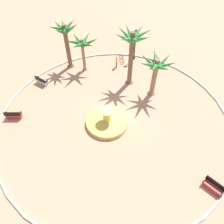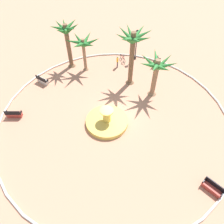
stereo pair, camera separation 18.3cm
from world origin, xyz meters
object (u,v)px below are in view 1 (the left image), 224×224
fountain (107,121)px  bench_southeast (155,63)px  palm_tree_near_fountain (156,69)px  bench_west (213,187)px  palm_tree_far_side (132,46)px  person_cyclist_helmet (117,61)px  palm_tree_by_curb (82,45)px  palm_tree_mid_plaza (66,36)px  bicycle_red_frame (122,58)px  lamppost (135,42)px  bench_east (42,81)px  bench_north (14,115)px

fountain → bench_southeast: (-7.98, -8.62, 0.06)m
fountain → palm_tree_near_fountain: (-5.74, -3.33, 3.17)m
bench_west → bench_southeast: 16.80m
palm_tree_far_side → person_cyclist_helmet: 5.25m
palm_tree_by_curb → palm_tree_mid_plaza: 2.21m
palm_tree_by_curb → bicycle_red_frame: (-5.08, -1.03, -3.08)m
lamppost → palm_tree_mid_plaza: bearing=0.9°
palm_tree_near_fountain → person_cyclist_helmet: size_ratio=2.89×
bicycle_red_frame → bench_east: bearing=15.4°
bench_north → palm_tree_far_side: bearing=-165.8°
bench_north → lamppost: bearing=-151.5°
bench_east → bicycle_red_frame: bearing=-164.6°
palm_tree_mid_plaza → lamppost: size_ratio=1.39×
bicycle_red_frame → bench_north: bearing=31.1°
fountain → bench_north: bearing=-15.2°
palm_tree_mid_plaza → palm_tree_far_side: size_ratio=0.88×
palm_tree_near_fountain → palm_tree_by_curb: size_ratio=1.07×
bench_north → fountain: bearing=164.8°
palm_tree_mid_plaza → fountain: bearing=106.2°
fountain → bench_east: 10.00m
palm_tree_mid_plaza → person_cyclist_helmet: size_ratio=3.51×
bench_southeast → person_cyclist_helmet: person_cyclist_helmet is taller
palm_tree_mid_plaza → bench_southeast: 11.81m
palm_tree_near_fountain → person_cyclist_helmet: palm_tree_near_fountain is taller
fountain → palm_tree_mid_plaza: bearing=-73.8°
palm_tree_mid_plaza → bench_southeast: (-11.00, 1.79, -3.91)m
lamppost → bench_southeast: bearing=141.2°
palm_tree_far_side → bicycle_red_frame: 6.45m
palm_tree_by_curb → bicycle_red_frame: palm_tree_by_curb is taller
bench_west → bicycle_red_frame: (3.12, -18.52, 0.04)m
palm_tree_far_side → bicycle_red_frame: (-0.09, -4.60, -4.52)m
person_cyclist_helmet → fountain: bearing=72.6°
lamppost → person_cyclist_helmet: lamppost is taller
palm_tree_near_fountain → bicycle_red_frame: (1.91, -7.05, -3.08)m
palm_tree_near_fountain → palm_tree_mid_plaza: palm_tree_mid_plaza is taller
palm_tree_mid_plaza → bicycle_red_frame: 7.86m
palm_tree_near_fountain → bicycle_red_frame: bearing=-74.8°
palm_tree_by_curb → palm_tree_mid_plaza: (1.77, -1.07, 0.80)m
palm_tree_near_fountain → bench_west: 11.95m
palm_tree_far_side → fountain: bearing=57.2°
bench_north → lamppost: 16.98m
fountain → bicycle_red_frame: (-3.82, -10.38, 0.09)m
fountain → bench_west: size_ratio=2.62×
bench_west → lamppost: bearing=-85.9°
lamppost → bench_east: bearing=13.9°
palm_tree_by_curb → bench_west: palm_tree_by_curb is taller
palm_tree_mid_plaza → palm_tree_near_fountain: bearing=141.1°
bicycle_red_frame → person_cyclist_helmet: person_cyclist_helmet is taller
bench_southeast → bicycle_red_frame: 4.51m
palm_tree_by_curb → person_cyclist_helmet: size_ratio=2.69×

